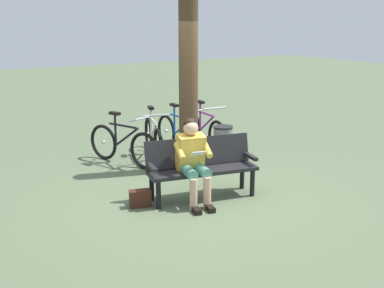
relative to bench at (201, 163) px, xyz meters
name	(u,v)px	position (x,y,z in m)	size (l,w,h in m)	color
ground_plane	(198,195)	(0.01, -0.07, -0.51)	(40.00, 40.00, 0.00)	#566647
bench	(201,163)	(0.00, 0.00, 0.00)	(1.66, 0.77, 0.87)	black
person_reading	(193,157)	(0.21, 0.13, 0.16)	(0.54, 0.81, 1.20)	gold
handbag	(140,198)	(0.93, -0.10, -0.39)	(0.30, 0.14, 0.24)	#3F1E14
tree_trunk	(188,81)	(-0.53, -1.23, 1.03)	(0.32, 0.32, 3.08)	#4C3823
litter_bin	(223,147)	(-1.10, -1.02, -0.14)	(0.34, 0.34, 0.73)	slate
bicycle_black	(204,130)	(-1.52, -2.27, -0.15)	(0.48, 1.68, 0.94)	black
bicycle_red	(179,134)	(-0.91, -2.23, -0.15)	(0.48, 1.68, 0.94)	black
bicycle_green	(153,138)	(-0.34, -2.22, -0.15)	(0.62, 1.63, 0.94)	black
bicycle_orange	(123,145)	(0.33, -2.07, -0.15)	(0.73, 1.58, 0.94)	black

